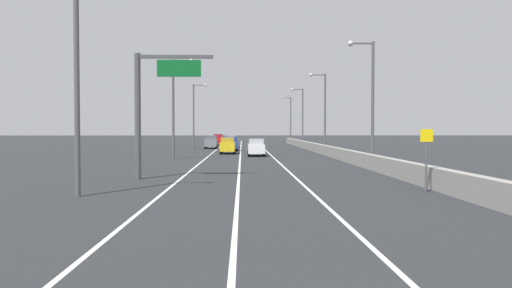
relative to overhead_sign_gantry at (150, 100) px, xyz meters
The scene contains 20 objects.
ground_plane 40.48m from the overhead_sign_gantry, 79.60° to the left, with size 320.00×320.00×0.00m, color #26282B.
lane_stripe_left 30.95m from the overhead_sign_gantry, 86.71° to the left, with size 0.16×130.00×0.00m, color silver.
lane_stripe_center 31.35m from the overhead_sign_gantry, 80.23° to the left, with size 0.16×130.00×0.00m, color silver.
lane_stripe_right 32.12m from the overhead_sign_gantry, 74.00° to the left, with size 0.16×130.00×0.00m, color silver.
jersey_barrier_right 22.06m from the overhead_sign_gantry, 45.82° to the left, with size 0.60×120.00×1.10m, color gray.
overhead_sign_gantry is the anchor object (origin of this frame).
speed_advisory_sign 15.91m from the overhead_sign_gantry, 24.73° to the right, with size 0.60×0.11×3.00m.
lamp_post_right_second 18.28m from the overhead_sign_gantry, 31.52° to the left, with size 2.14×0.44×9.97m.
lamp_post_right_third 36.28m from the overhead_sign_gantry, 64.52° to the left, with size 2.14×0.44×9.97m.
lamp_post_right_fourth 58.07m from the overhead_sign_gantry, 74.43° to the left, with size 2.14×0.44×9.97m.
lamp_post_right_fifth 80.68m from the overhead_sign_gantry, 78.73° to the left, with size 2.14×0.44×9.97m.
lamp_post_left_near 7.87m from the overhead_sign_gantry, 101.55° to the right, with size 2.14×0.44×9.97m.
lamp_post_left_mid 20.24m from the overhead_sign_gantry, 93.20° to the left, with size 2.14×0.44×9.97m.
lamp_post_left_far 48.06m from the overhead_sign_gantry, 92.13° to the left, with size 2.14×0.44×9.97m.
car_yellow_0 31.16m from the overhead_sign_gantry, 83.05° to the left, with size 1.87×4.65×1.97m.
car_white_1 26.58m from the overhead_sign_gantry, 74.54° to the left, with size 1.86×4.64×1.91m.
car_silver_2 50.21m from the overhead_sign_gantry, 85.74° to the left, with size 1.95×4.34×2.05m.
car_gray_3 46.86m from the overhead_sign_gantry, 89.08° to the left, with size 1.84×4.68×2.01m.
car_red_4 63.35m from the overhead_sign_gantry, 89.05° to the left, with size 1.90×4.05×2.04m.
car_blue_5 39.43m from the overhead_sign_gantry, 84.21° to the left, with size 1.92×4.85×1.94m.
Camera 1 is at (-1.79, -5.64, 3.02)m, focal length 35.31 mm.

